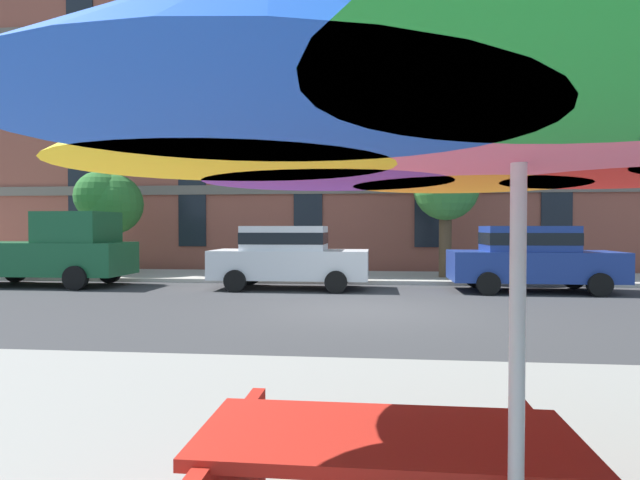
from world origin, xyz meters
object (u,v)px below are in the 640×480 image
(sedan_blue, at_px, (531,257))
(street_tree_left, at_px, (109,202))
(street_tree_middle, at_px, (443,180))
(patio_umbrella, at_px, (519,107))
(pickup_green, at_px, (51,251))
(sedan_white, at_px, (288,255))

(sedan_blue, relative_size, street_tree_left, 1.19)
(street_tree_middle, height_order, patio_umbrella, street_tree_middle)
(pickup_green, relative_size, street_tree_middle, 1.12)
(pickup_green, xyz_separation_m, sedan_white, (7.16, -0.00, -0.08))
(sedan_white, bearing_deg, street_tree_left, 157.33)
(patio_umbrella, bearing_deg, street_tree_left, 122.22)
(sedan_white, xyz_separation_m, sedan_blue, (6.65, 0.00, 0.00))
(sedan_white, relative_size, sedan_blue, 1.00)
(street_tree_left, distance_m, patio_umbrella, 18.39)
(pickup_green, height_order, street_tree_left, street_tree_left)
(sedan_blue, bearing_deg, street_tree_middle, 125.67)
(street_tree_left, relative_size, patio_umbrella, 1.04)
(sedan_blue, relative_size, patio_umbrella, 1.24)
(sedan_blue, distance_m, street_tree_middle, 4.15)
(pickup_green, relative_size, patio_umbrella, 1.44)
(pickup_green, height_order, sedan_white, pickup_green)
(street_tree_middle, bearing_deg, pickup_green, -166.71)
(sedan_white, distance_m, patio_umbrella, 13.10)
(pickup_green, height_order, patio_umbrella, patio_umbrella)
(street_tree_left, bearing_deg, pickup_green, -96.43)
(sedan_white, xyz_separation_m, street_tree_middle, (4.65, 2.79, 2.33))
(sedan_white, relative_size, street_tree_middle, 0.96)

